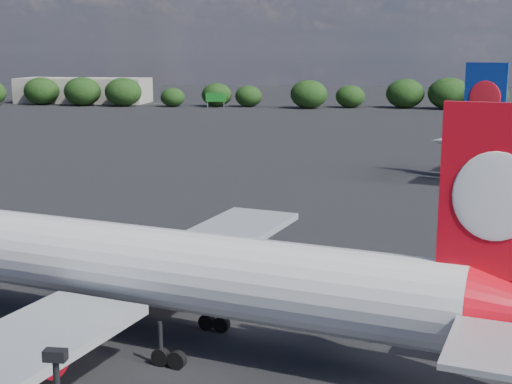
# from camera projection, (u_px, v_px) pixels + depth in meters

# --- Properties ---
(ground) EXTENTS (500.00, 500.00, 0.00)m
(ground) POSITION_uv_depth(u_px,v_px,m) (187.00, 178.00, 97.69)
(ground) COLOR black
(ground) RESTS_ON ground
(qantas_airliner) EXTENTS (45.13, 43.24, 14.93)m
(qantas_airliner) POSITION_uv_depth(u_px,v_px,m) (180.00, 273.00, 41.50)
(qantas_airliner) COLOR silver
(qantas_airliner) RESTS_ON ground
(terminal_building) EXTENTS (42.00, 16.00, 8.00)m
(terminal_building) POSITION_uv_depth(u_px,v_px,m) (84.00, 90.00, 233.59)
(terminal_building) COLOR gray
(terminal_building) RESTS_ON ground
(highway_sign) EXTENTS (6.00, 0.30, 4.50)m
(highway_sign) POSITION_uv_depth(u_px,v_px,m) (216.00, 98.00, 212.13)
(highway_sign) COLOR #156B1D
(highway_sign) RESTS_ON ground
(billboard_yellow) EXTENTS (5.00, 0.30, 5.50)m
(billboard_yellow) POSITION_uv_depth(u_px,v_px,m) (317.00, 95.00, 213.93)
(billboard_yellow) COLOR yellow
(billboard_yellow) RESTS_ON ground
(horizon_treeline) EXTENTS (203.29, 15.84, 9.24)m
(horizon_treeline) POSITION_uv_depth(u_px,v_px,m) (296.00, 94.00, 212.35)
(horizon_treeline) COLOR black
(horizon_treeline) RESTS_ON ground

